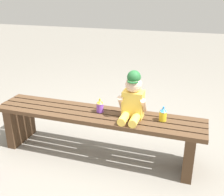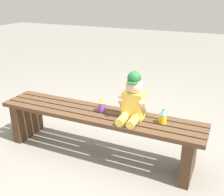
# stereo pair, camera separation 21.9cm
# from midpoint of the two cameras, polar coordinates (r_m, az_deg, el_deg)

# --- Properties ---
(ground_plane) EXTENTS (16.00, 16.00, 0.00)m
(ground_plane) POSITION_cam_midpoint_polar(r_m,az_deg,el_deg) (2.56, -5.59, -11.57)
(ground_plane) COLOR gray
(park_bench) EXTENTS (1.85, 0.36, 0.41)m
(park_bench) POSITION_cam_midpoint_polar(r_m,az_deg,el_deg) (2.42, -5.84, -5.85)
(park_bench) COLOR #513823
(park_bench) RESTS_ON ground_plane
(child_figure) EXTENTS (0.23, 0.27, 0.40)m
(child_figure) POSITION_cam_midpoint_polar(r_m,az_deg,el_deg) (2.20, 1.55, -0.08)
(child_figure) COLOR #F2C64C
(child_figure) RESTS_ON park_bench
(sippy_cup_left) EXTENTS (0.06, 0.06, 0.12)m
(sippy_cup_left) POSITION_cam_midpoint_polar(r_m,az_deg,el_deg) (2.36, -5.21, -1.69)
(sippy_cup_left) COLOR #8C4CCC
(sippy_cup_left) RESTS_ON park_bench
(sippy_cup_right) EXTENTS (0.06, 0.06, 0.12)m
(sippy_cup_right) POSITION_cam_midpoint_polar(r_m,az_deg,el_deg) (2.22, 7.90, -3.44)
(sippy_cup_right) COLOR yellow
(sippy_cup_right) RESTS_ON park_bench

